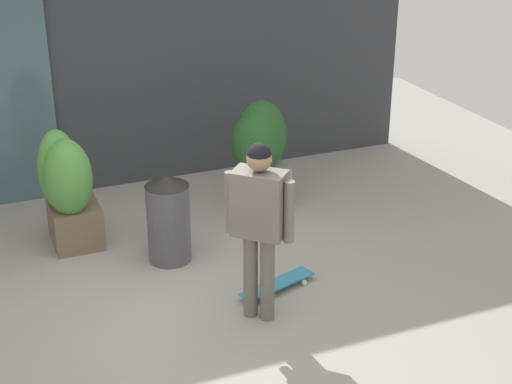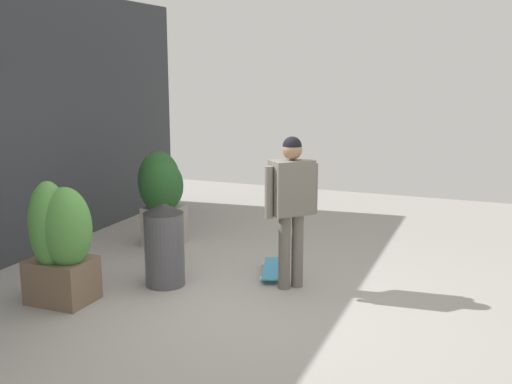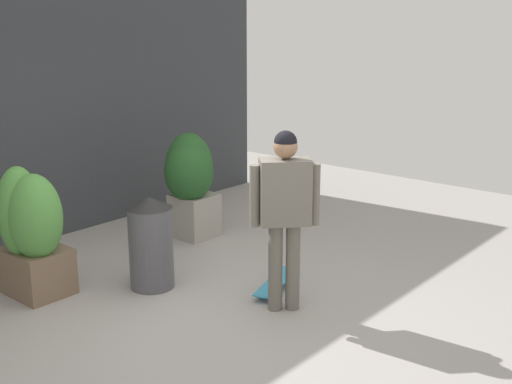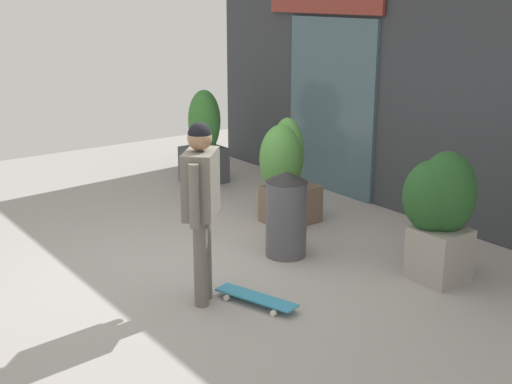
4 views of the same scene
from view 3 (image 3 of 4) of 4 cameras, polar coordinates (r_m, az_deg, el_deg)
The scene contains 7 objects.
ground_plane at distance 5.94m, azimuth -3.70°, elevation -11.08°, with size 12.00×12.00×0.00m, color #9E9993.
building_facade at distance 7.94m, azimuth -21.30°, elevation 7.25°, with size 8.02×0.31×3.38m.
skateboarder at distance 5.79m, azimuth 2.53°, elevation -0.93°, with size 0.50×0.50×1.67m.
skateboard at distance 6.56m, azimuth 1.79°, elevation -7.87°, with size 0.83×0.42×0.08m.
planter_box_left at distance 7.90m, azimuth -5.78°, elevation 1.22°, with size 0.66×0.66×1.28m.
planter_box_mid at distance 6.53m, azimuth -19.03°, elevation -3.27°, with size 0.57×0.70×1.28m.
trash_bin at distance 6.53m, azimuth -9.17°, elevation -4.36°, with size 0.45×0.45×0.93m.
Camera 3 is at (-3.83, -3.73, 2.60)m, focal length 45.81 mm.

